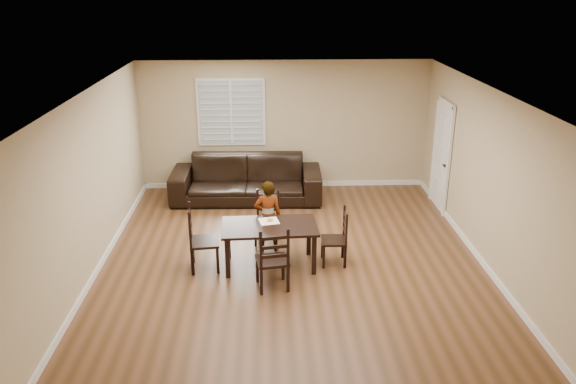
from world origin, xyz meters
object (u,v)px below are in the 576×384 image
object	(u,v)px
chair_near	(268,218)
sofa	(246,179)
child	(268,216)
donut	(270,220)
chair_far	(274,263)
chair_right	(341,239)
dining_table	(270,231)
chair_left	(196,241)

from	to	relation	value
chair_near	sofa	xyz separation A→B (m)	(-0.42, 1.94, 0.03)
child	donut	bearing A→B (deg)	88.56
chair_far	sofa	bearing A→B (deg)	-92.03
chair_near	chair_right	distance (m)	1.44
dining_table	donut	size ratio (longest dim) A/B	15.03
chair_right	chair_left	bearing A→B (deg)	-85.77
chair_far	donut	world-z (taller)	chair_far
dining_table	chair_far	bearing A→B (deg)	-88.91
dining_table	chair_left	size ratio (longest dim) A/B	1.44
chair_left	donut	bearing A→B (deg)	-85.24
chair_near	chair_left	world-z (taller)	chair_left
dining_table	sofa	world-z (taller)	sofa
chair_far	child	xyz separation A→B (m)	(-0.08, 1.31, 0.16)
chair_far	chair_left	distance (m)	1.38
dining_table	chair_near	bearing A→B (deg)	88.87
chair_far	child	bearing A→B (deg)	-96.46
dining_table	sofa	size ratio (longest dim) A/B	0.50
chair_right	child	size ratio (longest dim) A/B	0.74
chair_far	chair_right	bearing A→B (deg)	-151.83
chair_right	sofa	size ratio (longest dim) A/B	0.30
chair_left	chair_right	bearing A→B (deg)	-93.79
chair_right	child	world-z (taller)	child
chair_left	chair_right	xyz separation A→B (m)	(2.23, 0.11, -0.06)
chair_right	child	bearing A→B (deg)	-111.53
chair_right	donut	size ratio (longest dim) A/B	9.11
chair_far	chair_right	size ratio (longest dim) A/B	1.09
chair_near	child	world-z (taller)	child
chair_far	child	distance (m)	1.32
chair_far	donut	bearing A→B (deg)	-97.31
dining_table	sofa	distance (m)	2.91
chair_far	chair_left	size ratio (longest dim) A/B	0.95
chair_right	donut	bearing A→B (deg)	-94.72
dining_table	chair_near	world-z (taller)	chair_near
child	donut	distance (m)	0.38
dining_table	donut	world-z (taller)	donut
dining_table	child	xyz separation A→B (m)	(-0.02, 0.53, 0.02)
child	chair_right	bearing A→B (deg)	149.94
donut	child	bearing A→B (deg)	95.56
sofa	chair_right	bearing A→B (deg)	-59.68
dining_table	chair_left	bearing A→B (deg)	-179.58
chair_near	sofa	world-z (taller)	chair_near
dining_table	child	distance (m)	0.53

